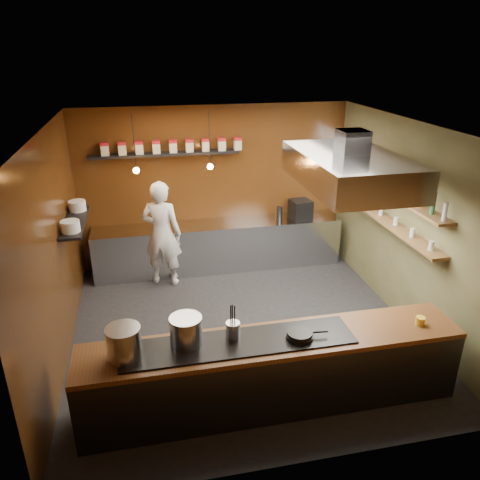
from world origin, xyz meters
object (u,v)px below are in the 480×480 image
object	(u,v)px
espresso_machine	(300,210)
stockpot_small	(186,331)
extractor_hood	(350,169)
stockpot_large	(124,343)
chef	(162,234)

from	to	relation	value
espresso_machine	stockpot_small	bearing A→B (deg)	-134.20
extractor_hood	stockpot_large	size ratio (longest dim) A/B	5.43
extractor_hood	stockpot_small	distance (m)	2.89
stockpot_small	espresso_machine	size ratio (longest dim) A/B	0.97
stockpot_large	chef	world-z (taller)	chef
extractor_hood	chef	size ratio (longest dim) A/B	1.06
espresso_machine	stockpot_large	bearing A→B (deg)	-139.81
stockpot_large	stockpot_small	distance (m)	0.66
extractor_hood	stockpot_large	distance (m)	3.46
stockpot_large	espresso_machine	world-z (taller)	stockpot_large
stockpot_small	espresso_machine	distance (m)	4.42
espresso_machine	chef	xyz separation A→B (m)	(-2.62, -0.34, -0.14)
espresso_machine	chef	world-z (taller)	chef
stockpot_large	espresso_machine	xyz separation A→B (m)	(3.19, 3.73, -0.04)
extractor_hood	chef	distance (m)	3.57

